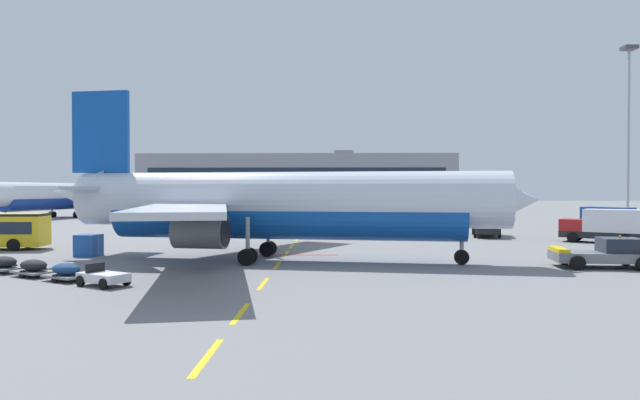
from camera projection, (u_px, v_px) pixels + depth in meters
ground at (507, 236)px, 61.64m from camera, size 400.00×400.00×0.00m
apron_paint_markings at (298, 238)px, 59.95m from camera, size 8.00×94.70×0.01m
airliner_foreground at (278, 204)px, 40.56m from camera, size 34.79×34.26×12.20m
pushback_tug at (606, 254)px, 36.94m from camera, size 6.24×3.64×2.08m
airliner_mid_left at (59, 196)px, 101.52m from camera, size 33.55×34.29×12.09m
catering_truck at (486, 221)px, 62.10m from camera, size 3.70×7.33×3.14m
fuel_service_truck at (604, 225)px, 54.23m from camera, size 7.15×5.88×3.14m
ground_power_truck at (615, 222)px, 60.07m from camera, size 6.18×7.01×3.14m
baggage_train at (50, 269)px, 32.33m from camera, size 10.74×7.13×1.14m
uld_cargo_container at (88, 245)px, 43.55m from camera, size 1.79×1.76×1.60m
apron_light_mast_far at (629, 114)px, 78.87m from camera, size 1.80×1.80×24.42m
terminal_satellite at (299, 181)px, 182.99m from camera, size 94.67×26.98×17.25m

